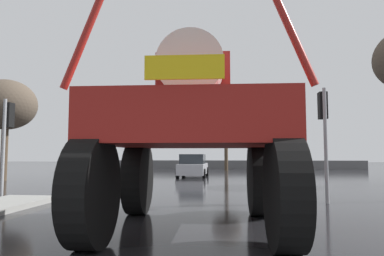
{
  "coord_description": "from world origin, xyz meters",
  "views": [
    {
      "loc": [
        1.41,
        -0.9,
        1.44
      ],
      "look_at": [
        0.45,
        8.34,
        2.17
      ],
      "focal_mm": 32.71,
      "sensor_mm": 36.0,
      "label": 1
    }
  ],
  "objects_px": {
    "bare_tree_far_center": "(226,115)",
    "oversize_sprayer": "(193,132)",
    "traffic_signal_near_right": "(324,119)",
    "sedan_ahead": "(193,166)",
    "traffic_signal_near_left": "(7,126)",
    "bare_tree_left": "(6,105)"
  },
  "relations": [
    {
      "from": "bare_tree_far_center",
      "to": "oversize_sprayer",
      "type": "bearing_deg",
      "value": -91.1
    },
    {
      "from": "oversize_sprayer",
      "to": "traffic_signal_near_right",
      "type": "height_order",
      "value": "oversize_sprayer"
    },
    {
      "from": "sedan_ahead",
      "to": "traffic_signal_near_right",
      "type": "xyz_separation_m",
      "value": [
        5.32,
        -12.51,
        1.84
      ]
    },
    {
      "from": "traffic_signal_near_left",
      "to": "oversize_sprayer",
      "type": "bearing_deg",
      "value": -31.51
    },
    {
      "from": "oversize_sprayer",
      "to": "traffic_signal_near_left",
      "type": "height_order",
      "value": "oversize_sprayer"
    },
    {
      "from": "bare_tree_left",
      "to": "bare_tree_far_center",
      "type": "xyz_separation_m",
      "value": [
        12.65,
        14.07,
        0.92
      ]
    },
    {
      "from": "sedan_ahead",
      "to": "bare_tree_far_center",
      "type": "bearing_deg",
      "value": -12.25
    },
    {
      "from": "traffic_signal_near_right",
      "to": "traffic_signal_near_left",
      "type": "bearing_deg",
      "value": 179.98
    },
    {
      "from": "oversize_sprayer",
      "to": "traffic_signal_near_left",
      "type": "distance_m",
      "value": 7.97
    },
    {
      "from": "sedan_ahead",
      "to": "traffic_signal_near_right",
      "type": "bearing_deg",
      "value": -156.09
    },
    {
      "from": "oversize_sprayer",
      "to": "traffic_signal_near_left",
      "type": "xyz_separation_m",
      "value": [
        -6.78,
        4.15,
        0.53
      ]
    },
    {
      "from": "bare_tree_far_center",
      "to": "traffic_signal_near_left",
      "type": "bearing_deg",
      "value": -108.39
    },
    {
      "from": "oversize_sprayer",
      "to": "bare_tree_left",
      "type": "distance_m",
      "value": 17.23
    },
    {
      "from": "bare_tree_left",
      "to": "bare_tree_far_center",
      "type": "relative_size",
      "value": 0.89
    },
    {
      "from": "sedan_ahead",
      "to": "bare_tree_left",
      "type": "distance_m",
      "value": 12.04
    },
    {
      "from": "sedan_ahead",
      "to": "bare_tree_far_center",
      "type": "distance_m",
      "value": 10.65
    },
    {
      "from": "sedan_ahead",
      "to": "traffic_signal_near_right",
      "type": "height_order",
      "value": "traffic_signal_near_right"
    },
    {
      "from": "oversize_sprayer",
      "to": "bare_tree_left",
      "type": "xyz_separation_m",
      "value": [
        -12.15,
        11.97,
        2.45
      ]
    },
    {
      "from": "traffic_signal_near_left",
      "to": "traffic_signal_near_right",
      "type": "xyz_separation_m",
      "value": [
        10.42,
        -0.0,
        0.13
      ]
    },
    {
      "from": "traffic_signal_near_right",
      "to": "bare_tree_left",
      "type": "height_order",
      "value": "bare_tree_left"
    },
    {
      "from": "bare_tree_far_center",
      "to": "sedan_ahead",
      "type": "bearing_deg",
      "value": -103.11
    },
    {
      "from": "bare_tree_left",
      "to": "sedan_ahead",
      "type": "bearing_deg",
      "value": 24.17
    }
  ]
}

